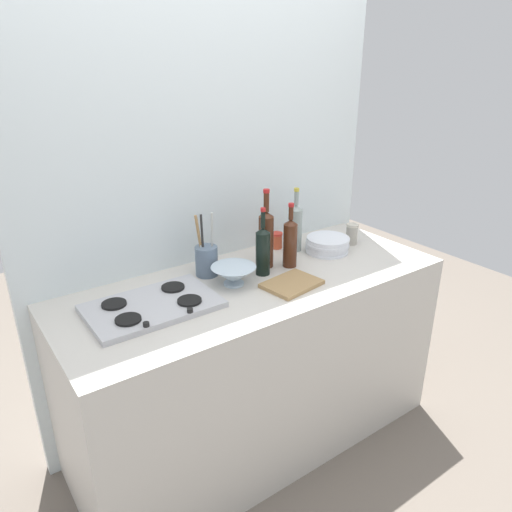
# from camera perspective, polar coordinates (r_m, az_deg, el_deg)

# --- Properties ---
(ground_plane) EXTENTS (6.00, 6.00, 0.00)m
(ground_plane) POSITION_cam_1_polar(r_m,az_deg,el_deg) (2.70, -0.00, -20.37)
(ground_plane) COLOR #6B6056
(ground_plane) RESTS_ON ground
(counter_block) EXTENTS (1.80, 0.70, 0.90)m
(counter_block) POSITION_cam_1_polar(r_m,az_deg,el_deg) (2.42, -0.00, -12.56)
(counter_block) COLOR beige
(counter_block) RESTS_ON ground
(backsplash_panel) EXTENTS (1.90, 0.06, 2.36)m
(backsplash_panel) POSITION_cam_1_polar(r_m,az_deg,el_deg) (2.39, -5.31, 6.38)
(backsplash_panel) COLOR silver
(backsplash_panel) RESTS_ON ground
(stovetop_hob) EXTENTS (0.52, 0.33, 0.04)m
(stovetop_hob) POSITION_cam_1_polar(r_m,az_deg,el_deg) (1.99, -12.14, -5.77)
(stovetop_hob) COLOR #B2B2B7
(stovetop_hob) RESTS_ON counter_block
(plate_stack) EXTENTS (0.23, 0.23, 0.08)m
(plate_stack) POSITION_cam_1_polar(r_m,az_deg,el_deg) (2.52, 8.42, 1.34)
(plate_stack) COLOR white
(plate_stack) RESTS_ON counter_block
(wine_bottle_leftmost) EXTENTS (0.07, 0.07, 0.32)m
(wine_bottle_leftmost) POSITION_cam_1_polar(r_m,az_deg,el_deg) (2.21, 0.82, 0.71)
(wine_bottle_leftmost) COLOR black
(wine_bottle_leftmost) RESTS_ON counter_block
(wine_bottle_mid_left) EXTENTS (0.07, 0.07, 0.33)m
(wine_bottle_mid_left) POSITION_cam_1_polar(r_m,az_deg,el_deg) (2.49, 4.68, 3.46)
(wine_bottle_mid_left) COLOR gray
(wine_bottle_mid_left) RESTS_ON counter_block
(wine_bottle_mid_right) EXTENTS (0.07, 0.07, 0.38)m
(wine_bottle_mid_right) POSITION_cam_1_polar(r_m,az_deg,el_deg) (2.28, 1.19, 2.20)
(wine_bottle_mid_right) COLOR #472314
(wine_bottle_mid_right) RESTS_ON counter_block
(wine_bottle_rightmost) EXTENTS (0.07, 0.07, 0.31)m
(wine_bottle_rightmost) POSITION_cam_1_polar(r_m,az_deg,el_deg) (2.30, 4.06, 1.68)
(wine_bottle_rightmost) COLOR #472314
(wine_bottle_rightmost) RESTS_ON counter_block
(mixing_bowl) EXTENTS (0.20, 0.20, 0.09)m
(mixing_bowl) POSITION_cam_1_polar(r_m,az_deg,el_deg) (2.13, -2.66, -2.23)
(mixing_bowl) COLOR silver
(mixing_bowl) RESTS_ON counter_block
(utensil_crock) EXTENTS (0.10, 0.10, 0.31)m
(utensil_crock) POSITION_cam_1_polar(r_m,az_deg,el_deg) (2.22, -5.89, -0.41)
(utensil_crock) COLOR slate
(utensil_crock) RESTS_ON counter_block
(condiment_jar_front) EXTENTS (0.06, 0.06, 0.08)m
(condiment_jar_front) POSITION_cam_1_polar(r_m,az_deg,el_deg) (2.54, 2.43, 1.87)
(condiment_jar_front) COLOR #C64C2D
(condiment_jar_front) RESTS_ON counter_block
(condiment_jar_rear) EXTENTS (0.06, 0.06, 0.11)m
(condiment_jar_rear) POSITION_cam_1_polar(r_m,az_deg,el_deg) (2.64, 11.26, 2.57)
(condiment_jar_rear) COLOR #9E998C
(condiment_jar_rear) RESTS_ON counter_block
(cutting_board) EXTENTS (0.27, 0.21, 0.02)m
(cutting_board) POSITION_cam_1_polar(r_m,az_deg,el_deg) (2.14, 4.25, -3.30)
(cutting_board) COLOR #9E7A4C
(cutting_board) RESTS_ON counter_block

